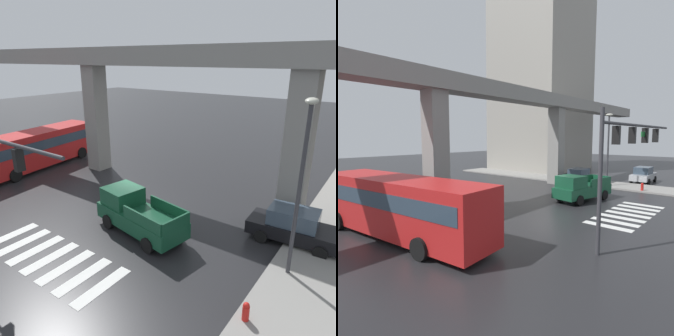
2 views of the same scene
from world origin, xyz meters
The scene contains 9 objects.
ground_plane centered at (0.00, 0.00, 0.00)m, with size 120.00×120.00×0.00m, color #232326.
crosswalk_stripes centered at (0.00, -6.06, 0.01)m, with size 7.15×2.80×0.01m.
elevated_overpass centered at (0.00, 3.97, 7.81)m, with size 54.81×1.90×9.23m.
sidewalk_east centered at (10.19, 2.00, 0.07)m, with size 4.00×36.00×0.15m, color gray.
pickup_truck centered at (1.57, -1.93, 0.99)m, with size 5.35×2.76×2.08m.
city_bus centered at (-11.78, 1.07, 1.72)m, with size 3.74×11.02×2.99m.
sedan_black centered at (8.40, 1.67, 0.85)m, with size 4.40×2.16×1.72m.
street_lamp_near_corner centered at (8.99, -1.07, 4.56)m, with size 0.44×0.70×7.24m.
fire_hydrant centered at (8.59, -4.50, 0.43)m, with size 0.24×0.24×0.85m.
Camera 1 is at (11.51, -13.01, 8.51)m, focal length 34.43 mm.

